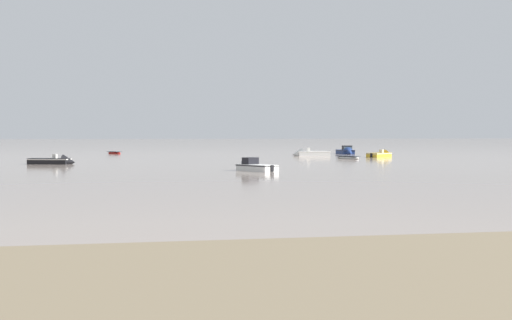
% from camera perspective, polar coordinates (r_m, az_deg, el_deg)
% --- Properties ---
extents(rowboat_moored_0, '(2.73, 3.65, 0.55)m').
position_cam_1_polar(rowboat_moored_0, '(82.10, 8.07, 0.20)').
color(rowboat_moored_0, white).
rests_on(rowboat_moored_0, ground).
extents(rowboat_moored_1, '(2.66, 3.27, 0.50)m').
position_cam_1_polar(rowboat_moored_1, '(105.16, -12.30, 0.62)').
color(rowboat_moored_1, red).
rests_on(rowboat_moored_1, ground).
extents(motorboat_moored_0, '(2.06, 5.35, 1.99)m').
position_cam_1_polar(motorboat_moored_0, '(101.81, 7.94, 0.69)').
color(motorboat_moored_0, navy).
rests_on(motorboat_moored_0, ground).
extents(motorboat_moored_1, '(5.03, 2.79, 1.64)m').
position_cam_1_polar(motorboat_moored_1, '(70.22, -17.12, -0.16)').
color(motorboat_moored_1, black).
rests_on(motorboat_moored_1, ground).
extents(motorboat_moored_2, '(4.66, 4.22, 1.61)m').
position_cam_1_polar(motorboat_moored_2, '(89.61, 10.95, 0.40)').
color(motorboat_moored_2, gold).
rests_on(motorboat_moored_2, ground).
extents(motorboat_moored_3, '(5.44, 1.97, 1.83)m').
position_cam_1_polar(motorboat_moored_3, '(92.46, 4.55, 0.51)').
color(motorboat_moored_3, white).
rests_on(motorboat_moored_3, ground).
extents(motorboat_moored_5, '(3.52, 4.56, 1.67)m').
position_cam_1_polar(motorboat_moored_5, '(55.07, -0.36, -0.68)').
color(motorboat_moored_5, white).
rests_on(motorboat_moored_5, ground).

